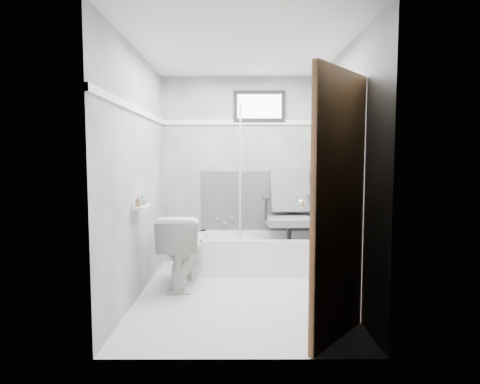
{
  "coord_description": "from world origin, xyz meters",
  "views": [
    {
      "loc": [
        -0.01,
        -3.91,
        1.36
      ],
      "look_at": [
        0.0,
        0.35,
        1.0
      ],
      "focal_mm": 30.0,
      "sensor_mm": 36.0,
      "label": 1
    }
  ],
  "objects_px": {
    "door": "(388,213)",
    "soap_bottle_b": "(143,200)",
    "bathtub": "(259,252)",
    "office_chair": "(289,214)",
    "toilet": "(182,250)",
    "soap_bottle_a": "(139,201)"
  },
  "relations": [
    {
      "from": "bathtub",
      "to": "soap_bottle_b",
      "type": "distance_m",
      "value": 1.71
    },
    {
      "from": "door",
      "to": "soap_bottle_b",
      "type": "distance_m",
      "value": 2.27
    },
    {
      "from": "toilet",
      "to": "door",
      "type": "bearing_deg",
      "value": 136.73
    },
    {
      "from": "toilet",
      "to": "soap_bottle_a",
      "type": "relative_size",
      "value": 7.53
    },
    {
      "from": "office_chair",
      "to": "toilet",
      "type": "xyz_separation_m",
      "value": [
        -1.22,
        -0.67,
        -0.3
      ]
    },
    {
      "from": "toilet",
      "to": "office_chair",
      "type": "bearing_deg",
      "value": -150.04
    },
    {
      "from": "soap_bottle_b",
      "to": "bathtub",
      "type": "bearing_deg",
      "value": 40.65
    },
    {
      "from": "bathtub",
      "to": "office_chair",
      "type": "distance_m",
      "value": 0.6
    },
    {
      "from": "bathtub",
      "to": "soap_bottle_b",
      "type": "height_order",
      "value": "soap_bottle_b"
    },
    {
      "from": "toilet",
      "to": "soap_bottle_a",
      "type": "distance_m",
      "value": 0.83
    },
    {
      "from": "toilet",
      "to": "soap_bottle_a",
      "type": "height_order",
      "value": "soap_bottle_a"
    },
    {
      "from": "office_chair",
      "to": "soap_bottle_a",
      "type": "bearing_deg",
      "value": -145.65
    },
    {
      "from": "door",
      "to": "soap_bottle_b",
      "type": "relative_size",
      "value": 20.0
    },
    {
      "from": "office_chair",
      "to": "soap_bottle_b",
      "type": "bearing_deg",
      "value": -149.09
    },
    {
      "from": "bathtub",
      "to": "toilet",
      "type": "bearing_deg",
      "value": -142.72
    },
    {
      "from": "bathtub",
      "to": "toilet",
      "type": "height_order",
      "value": "toilet"
    },
    {
      "from": "office_chair",
      "to": "soap_bottle_a",
      "type": "height_order",
      "value": "office_chair"
    },
    {
      "from": "office_chair",
      "to": "toilet",
      "type": "height_order",
      "value": "office_chair"
    },
    {
      "from": "toilet",
      "to": "soap_bottle_b",
      "type": "relative_size",
      "value": 7.76
    },
    {
      "from": "soap_bottle_a",
      "to": "soap_bottle_b",
      "type": "xyz_separation_m",
      "value": [
        0.0,
        0.14,
        -0.01
      ]
    },
    {
      "from": "soap_bottle_b",
      "to": "toilet",
      "type": "bearing_deg",
      "value": 48.18
    },
    {
      "from": "soap_bottle_a",
      "to": "soap_bottle_b",
      "type": "distance_m",
      "value": 0.14
    }
  ]
}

